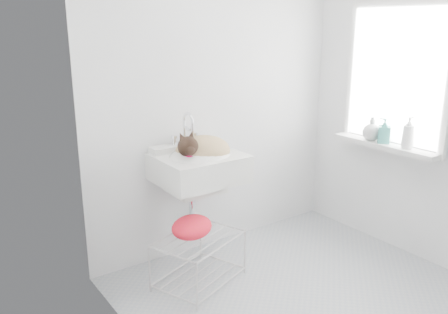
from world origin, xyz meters
TOP-DOWN VIEW (x-y plane):
  - floor at (0.00, 0.00)m, footprint 2.20×2.00m
  - back_wall at (0.00, 1.00)m, footprint 2.20×0.02m
  - right_wall at (1.10, 0.00)m, footprint 0.02×2.00m
  - left_wall at (-1.10, 0.00)m, footprint 0.02×2.00m
  - window_glass at (1.09, 0.20)m, footprint 0.01×0.80m
  - window_frame at (1.07, 0.20)m, footprint 0.04×0.90m
  - windowsill at (1.01, 0.20)m, footprint 0.16×0.88m
  - sink at (-0.34, 0.74)m, footprint 0.59×0.51m
  - faucet at (-0.34, 0.92)m, footprint 0.21×0.15m
  - cat at (-0.33, 0.72)m, footprint 0.42×0.34m
  - wire_rack at (-0.48, 0.53)m, footprint 0.67×0.57m
  - towel at (-0.51, 0.57)m, footprint 0.39×0.35m
  - bottle_a at (1.00, 0.00)m, footprint 0.09×0.09m
  - bottle_b at (1.00, 0.21)m, footprint 0.12×0.12m
  - bottle_c at (1.00, 0.32)m, footprint 0.17×0.17m

SIDE VIEW (x-z plane):
  - floor at x=0.00m, z-range -0.01..0.01m
  - wire_rack at x=-0.48m, z-range -0.02..0.32m
  - towel at x=-0.51m, z-range 0.30..0.43m
  - windowsill at x=1.01m, z-range 0.81..0.85m
  - sink at x=-0.34m, z-range 0.73..0.97m
  - bottle_a at x=1.00m, z-range 0.75..0.95m
  - bottle_b at x=1.00m, z-range 0.75..0.95m
  - bottle_c at x=1.00m, z-range 0.76..0.94m
  - cat at x=-0.33m, z-range 0.76..1.02m
  - faucet at x=-0.34m, z-range 0.88..1.10m
  - back_wall at x=0.00m, z-range 0.00..2.50m
  - right_wall at x=1.10m, z-range 0.00..2.50m
  - left_wall at x=-1.10m, z-range 0.00..2.50m
  - window_glass at x=1.09m, z-range 0.85..1.85m
  - window_frame at x=1.07m, z-range 0.80..1.90m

